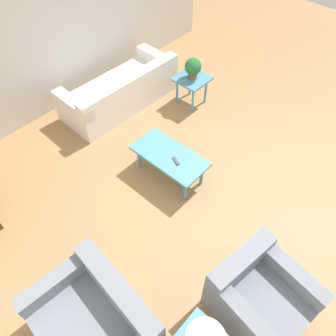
% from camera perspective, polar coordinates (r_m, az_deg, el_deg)
% --- Properties ---
extents(ground_plane, '(14.00, 14.00, 0.00)m').
position_cam_1_polar(ground_plane, '(4.83, 4.52, -3.24)').
color(ground_plane, '#A87A4C').
extents(wall_right, '(0.12, 7.20, 2.70)m').
position_cam_1_polar(wall_right, '(5.86, -20.30, 21.70)').
color(wall_right, silver).
rests_on(wall_right, ground_plane).
extents(sofa, '(0.93, 2.13, 0.71)m').
position_cam_1_polar(sofa, '(6.04, -8.15, 12.99)').
color(sofa, white).
rests_on(sofa, ground_plane).
extents(armchair, '(1.04, 0.99, 0.74)m').
position_cam_1_polar(armchair, '(3.86, 15.52, -20.69)').
color(armchair, slate).
rests_on(armchair, ground_plane).
extents(loveseat, '(1.28, 1.03, 0.74)m').
position_cam_1_polar(loveseat, '(3.74, -12.46, -24.76)').
color(loveseat, slate).
rests_on(loveseat, ground_plane).
extents(coffee_table, '(1.10, 0.55, 0.44)m').
position_cam_1_polar(coffee_table, '(4.66, 0.28, 1.87)').
color(coffee_table, teal).
rests_on(coffee_table, ground_plane).
extents(side_table_plant, '(0.54, 0.54, 0.53)m').
position_cam_1_polar(side_table_plant, '(5.94, 4.20, 14.76)').
color(side_table_plant, teal).
rests_on(side_table_plant, ground_plane).
extents(potted_plant, '(0.29, 0.29, 0.37)m').
position_cam_1_polar(potted_plant, '(5.79, 4.36, 17.07)').
color(potted_plant, brown).
rests_on(potted_plant, side_table_plant).
extents(remote_control, '(0.16, 0.10, 0.02)m').
position_cam_1_polar(remote_control, '(4.53, 1.40, 1.26)').
color(remote_control, '#4C4C51').
rests_on(remote_control, coffee_table).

